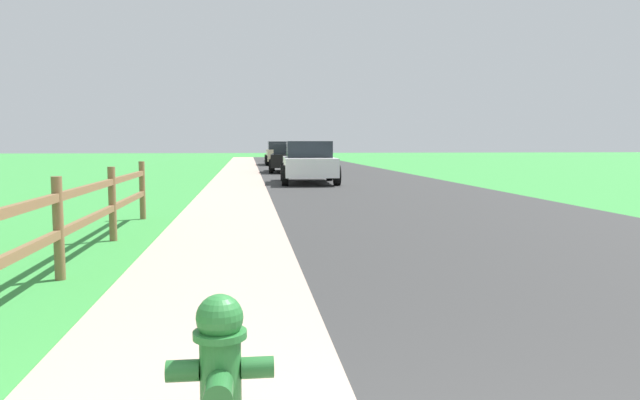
% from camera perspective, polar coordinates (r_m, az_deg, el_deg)
% --- Properties ---
extents(ground_plane, '(120.00, 120.00, 0.00)m').
position_cam_1_polar(ground_plane, '(26.54, -5.62, 2.28)').
color(ground_plane, '#388F3E').
extents(road_asphalt, '(7.00, 66.00, 0.01)m').
position_cam_1_polar(road_asphalt, '(28.82, 1.27, 2.57)').
color(road_asphalt, '#323232').
rests_on(road_asphalt, ground).
extents(curb_concrete, '(6.00, 66.00, 0.01)m').
position_cam_1_polar(curb_concrete, '(28.63, -11.73, 2.43)').
color(curb_concrete, tan).
rests_on(curb_concrete, ground).
extents(grass_verge, '(5.00, 66.00, 0.00)m').
position_cam_1_polar(grass_verge, '(28.79, -14.71, 2.39)').
color(grass_verge, '#388F3E').
rests_on(grass_verge, ground).
extents(fire_hydrant, '(0.52, 0.44, 0.73)m').
position_cam_1_polar(fire_hydrant, '(3.07, -9.47, -15.37)').
color(fire_hydrant, '#287233').
rests_on(fire_hydrant, ground).
extents(rail_fence, '(0.11, 10.38, 1.11)m').
position_cam_1_polar(rail_fence, '(6.91, -23.67, -1.78)').
color(rail_fence, brown).
rests_on(rail_fence, ground).
extents(parked_suv_white, '(2.14, 4.39, 1.52)m').
position_cam_1_polar(parked_suv_white, '(21.88, -1.09, 3.66)').
color(parked_suv_white, white).
rests_on(parked_suv_white, ground).
extents(parked_car_black, '(2.32, 4.61, 1.41)m').
position_cam_1_polar(parked_car_black, '(30.15, -2.83, 4.04)').
color(parked_car_black, black).
rests_on(parked_car_black, ground).
extents(parked_car_beige, '(2.07, 4.55, 1.55)m').
position_cam_1_polar(parked_car_beige, '(40.08, -3.80, 4.50)').
color(parked_car_beige, '#C6B793').
rests_on(parked_car_beige, ground).
extents(parked_car_silver, '(2.21, 4.76, 1.50)m').
position_cam_1_polar(parked_car_silver, '(49.01, -3.56, 4.65)').
color(parked_car_silver, '#B7BABF').
rests_on(parked_car_silver, ground).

